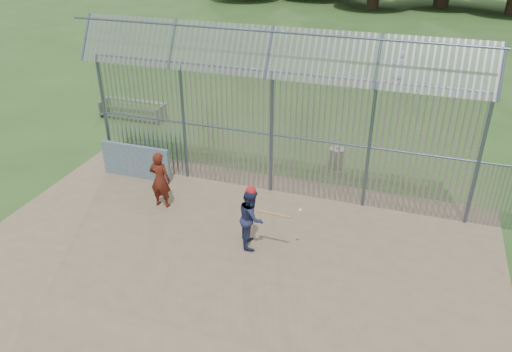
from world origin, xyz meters
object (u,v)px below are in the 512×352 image
(bleacher, at_px, (132,109))
(batter, at_px, (251,218))
(trash_can, at_px, (337,158))
(dugout_wall, at_px, (136,161))
(onlooker, at_px, (160,180))

(bleacher, bearing_deg, batter, -42.06)
(bleacher, bearing_deg, trash_can, -11.38)
(trash_can, bearing_deg, bleacher, 168.62)
(dugout_wall, distance_m, bleacher, 5.69)
(dugout_wall, relative_size, onlooker, 1.38)
(dugout_wall, height_order, bleacher, dugout_wall)
(dugout_wall, height_order, trash_can, dugout_wall)
(trash_can, distance_m, bleacher, 9.56)
(dugout_wall, distance_m, onlooker, 2.21)
(dugout_wall, relative_size, trash_can, 3.05)
(batter, xyz_separation_m, trash_can, (1.36, 5.34, -0.49))
(batter, bearing_deg, onlooker, 53.90)
(dugout_wall, xyz_separation_m, bleacher, (-3.04, 4.81, -0.21))
(batter, distance_m, onlooker, 3.44)
(dugout_wall, xyz_separation_m, onlooker, (1.69, -1.39, 0.31))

